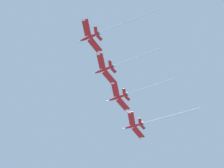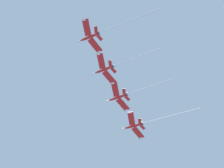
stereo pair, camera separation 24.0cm
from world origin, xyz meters
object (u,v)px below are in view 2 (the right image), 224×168
Objects in this scene: jet_far_left at (104,31)px; jet_inner_right at (149,122)px; jet_inner_left at (113,66)px; jet_centre at (125,95)px.

jet_far_left is 59.96m from jet_inner_right.
jet_far_left is at bearing 11.16° from jet_inner_right.
jet_inner_right reaches higher than jet_inner_left.
jet_far_left is 1.00× the size of jet_inner_right.
jet_inner_left is 0.87× the size of jet_inner_right.
jet_centre is at bearing -2.69° from jet_inner_right.
jet_far_left is 38.86m from jet_centre.
jet_inner_right is (-22.11, 1.04, -0.99)m from jet_centre.
jet_inner_left is at bearing 15.23° from jet_centre.
jet_inner_left reaches higher than jet_far_left.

